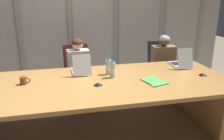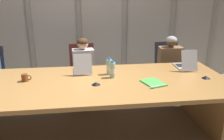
% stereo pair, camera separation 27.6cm
% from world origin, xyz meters
% --- Properties ---
extents(ground_plane, '(13.29, 13.29, 0.00)m').
position_xyz_m(ground_plane, '(0.00, 0.00, 0.00)').
color(ground_plane, '#7F705B').
extents(conference_table, '(3.79, 1.38, 0.73)m').
position_xyz_m(conference_table, '(0.00, 0.00, 0.59)').
color(conference_table, '#B77F42').
rests_on(conference_table, ground_plane).
extents(curtain_backdrop, '(6.65, 0.17, 2.96)m').
position_xyz_m(curtain_backdrop, '(-0.00, 2.10, 1.48)').
color(curtain_backdrop, beige).
rests_on(curtain_backdrop, ground_plane).
extents(laptop_left_mid, '(0.27, 0.39, 0.29)m').
position_xyz_m(laptop_left_mid, '(-0.01, 0.39, 0.79)').
color(laptop_left_mid, '#BCBCC1').
rests_on(laptop_left_mid, conference_table).
extents(laptop_center, '(0.25, 0.43, 0.31)m').
position_xyz_m(laptop_center, '(1.52, 0.38, 0.79)').
color(laptop_center, '#BCBCC1').
rests_on(laptop_center, conference_table).
extents(office_chair_left_mid, '(0.60, 0.60, 0.97)m').
position_xyz_m(office_chair_left_mid, '(0.01, 1.12, 0.36)').
color(office_chair_left_mid, '#511E19').
rests_on(office_chair_left_mid, ground_plane).
extents(office_chair_center, '(0.60, 0.60, 0.96)m').
position_xyz_m(office_chair_center, '(1.56, 1.12, 0.35)').
color(office_chair_center, '#2D2D38').
rests_on(office_chair_center, ground_plane).
extents(person_left_mid, '(0.40, 0.57, 1.11)m').
position_xyz_m(person_left_mid, '(0.02, 0.95, 0.63)').
color(person_left_mid, silver).
rests_on(person_left_mid, ground_plane).
extents(person_center, '(0.43, 0.56, 1.11)m').
position_xyz_m(person_center, '(1.53, 0.95, 0.63)').
color(person_center, olive).
rests_on(person_center, ground_plane).
extents(water_bottle_primary, '(0.08, 0.08, 0.23)m').
position_xyz_m(water_bottle_primary, '(0.39, 0.12, 0.84)').
color(water_bottle_primary, '#ADD1B2').
rests_on(water_bottle_primary, conference_table).
extents(water_bottle_secondary, '(0.07, 0.07, 0.23)m').
position_xyz_m(water_bottle_secondary, '(0.36, 0.26, 0.84)').
color(water_bottle_secondary, '#ADD1B2').
rests_on(water_bottle_secondary, conference_table).
extents(coffee_mug_near, '(0.13, 0.08, 0.09)m').
position_xyz_m(coffee_mug_near, '(-0.74, 0.12, 0.78)').
color(coffee_mug_near, brown).
rests_on(coffee_mug_near, conference_table).
extents(conference_mic_left_side, '(0.11, 0.11, 0.03)m').
position_xyz_m(conference_mic_left_side, '(0.15, -0.12, 0.75)').
color(conference_mic_left_side, black).
rests_on(conference_mic_left_side, conference_table).
extents(conference_mic_middle, '(0.11, 0.11, 0.03)m').
position_xyz_m(conference_mic_middle, '(1.61, -0.08, 0.75)').
color(conference_mic_middle, black).
rests_on(conference_mic_middle, conference_table).
extents(spiral_notepad, '(0.30, 0.36, 0.03)m').
position_xyz_m(spiral_notepad, '(0.86, -0.17, 0.74)').
color(spiral_notepad, '#4CB74C').
rests_on(spiral_notepad, conference_table).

